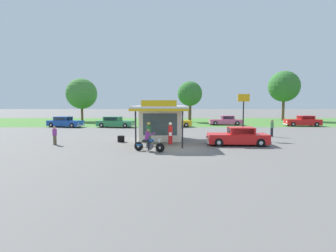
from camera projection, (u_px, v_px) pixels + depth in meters
ground_plane at (177, 149)px, 19.51m from camera, size 300.00×300.00×0.00m
grass_verge_strip at (171, 122)px, 49.41m from camera, size 120.00×24.00×0.01m
service_station_kiosk at (160, 120)px, 24.20m from camera, size 4.38×7.43×3.57m
gas_pump_nearside at (149, 135)px, 21.09m from camera, size 0.44×0.44×1.88m
gas_pump_offside at (170, 135)px, 21.10m from camera, size 0.44×0.44×1.86m
motorcycle_with_rider at (149, 142)px, 18.37m from camera, size 2.16×1.01×1.58m
featured_classic_sedan at (238, 137)px, 21.23m from camera, size 4.99×2.22×1.45m
parked_car_back_row_centre_right at (226, 121)px, 41.54m from camera, size 5.19×2.08×1.48m
parked_car_back_row_centre_left at (65, 122)px, 37.72m from camera, size 5.49×3.15×1.49m
parked_car_back_row_far_left at (173, 122)px, 37.87m from camera, size 5.45×2.60×1.45m
parked_car_second_row_spare at (303, 121)px, 39.38m from camera, size 5.23×2.22×1.56m
parked_car_back_row_right at (115, 122)px, 37.40m from camera, size 5.48×2.73×1.51m
bystander_chatting_near_pumps at (55, 135)px, 21.37m from camera, size 0.34×0.34×1.50m
bystander_admiring_sedan at (272, 128)px, 26.64m from camera, size 0.34×0.34×1.75m
tree_oak_far_left at (81, 94)px, 49.80m from camera, size 5.76×5.76×8.11m
tree_oak_far_right at (284, 86)px, 52.02m from camera, size 6.04×6.04×9.75m
tree_oak_distant_spare at (190, 94)px, 48.16m from camera, size 4.47×4.47×7.39m
roadside_pole_sign at (243, 108)px, 24.83m from camera, size 1.10×0.12×4.23m
spare_tire_stack at (121, 139)px, 22.97m from camera, size 0.60×0.60×0.54m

